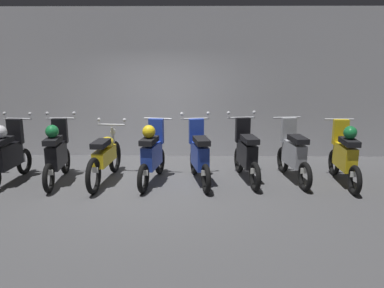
{
  "coord_description": "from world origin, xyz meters",
  "views": [
    {
      "loc": [
        0.88,
        -7.32,
        2.52
      ],
      "look_at": [
        0.75,
        0.22,
        0.75
      ],
      "focal_mm": 38.75,
      "sensor_mm": 36.0,
      "label": 1
    }
  ],
  "objects_px": {
    "motorbike_slot_3": "(105,157)",
    "motorbike_slot_4": "(152,154)",
    "motorbike_slot_1": "(8,154)",
    "motorbike_slot_5": "(199,155)",
    "motorbike_slot_6": "(246,154)",
    "motorbike_slot_8": "(345,155)",
    "motorbike_slot_2": "(57,153)",
    "motorbike_slot_7": "(293,154)"
  },
  "relations": [
    {
      "from": "motorbike_slot_3",
      "to": "motorbike_slot_4",
      "type": "height_order",
      "value": "motorbike_slot_4"
    },
    {
      "from": "motorbike_slot_1",
      "to": "motorbike_slot_4",
      "type": "height_order",
      "value": "motorbike_slot_1"
    },
    {
      "from": "motorbike_slot_7",
      "to": "motorbike_slot_1",
      "type": "bearing_deg",
      "value": -177.33
    },
    {
      "from": "motorbike_slot_1",
      "to": "motorbike_slot_5",
      "type": "xyz_separation_m",
      "value": [
        3.59,
        0.09,
        -0.04
      ]
    },
    {
      "from": "motorbike_slot_4",
      "to": "motorbike_slot_5",
      "type": "bearing_deg",
      "value": 1.43
    },
    {
      "from": "motorbike_slot_1",
      "to": "motorbike_slot_8",
      "type": "distance_m",
      "value": 6.29
    },
    {
      "from": "motorbike_slot_5",
      "to": "motorbike_slot_7",
      "type": "bearing_deg",
      "value": 5.15
    },
    {
      "from": "motorbike_slot_3",
      "to": "motorbike_slot_7",
      "type": "xyz_separation_m",
      "value": [
        3.59,
        0.15,
        0.03
      ]
    },
    {
      "from": "motorbike_slot_5",
      "to": "motorbike_slot_6",
      "type": "distance_m",
      "value": 0.91
    },
    {
      "from": "motorbike_slot_4",
      "to": "motorbike_slot_8",
      "type": "xyz_separation_m",
      "value": [
        3.59,
        -0.03,
        0.0
      ]
    },
    {
      "from": "motorbike_slot_2",
      "to": "motorbike_slot_5",
      "type": "bearing_deg",
      "value": 0.63
    },
    {
      "from": "motorbike_slot_1",
      "to": "motorbike_slot_5",
      "type": "height_order",
      "value": "same"
    },
    {
      "from": "motorbike_slot_3",
      "to": "motorbike_slot_4",
      "type": "xyz_separation_m",
      "value": [
        0.9,
        -0.03,
        0.07
      ]
    },
    {
      "from": "motorbike_slot_1",
      "to": "motorbike_slot_3",
      "type": "xyz_separation_m",
      "value": [
        1.8,
        0.1,
        -0.08
      ]
    },
    {
      "from": "motorbike_slot_5",
      "to": "motorbike_slot_1",
      "type": "bearing_deg",
      "value": -178.57
    },
    {
      "from": "motorbike_slot_1",
      "to": "motorbike_slot_6",
      "type": "xyz_separation_m",
      "value": [
        4.49,
        0.23,
        -0.04
      ]
    },
    {
      "from": "motorbike_slot_4",
      "to": "motorbike_slot_7",
      "type": "distance_m",
      "value": 2.7
    },
    {
      "from": "motorbike_slot_2",
      "to": "motorbike_slot_3",
      "type": "relative_size",
      "value": 0.86
    },
    {
      "from": "motorbike_slot_7",
      "to": "motorbike_slot_2",
      "type": "bearing_deg",
      "value": -177.56
    },
    {
      "from": "motorbike_slot_1",
      "to": "motorbike_slot_4",
      "type": "relative_size",
      "value": 1.01
    },
    {
      "from": "motorbike_slot_3",
      "to": "motorbike_slot_7",
      "type": "height_order",
      "value": "motorbike_slot_7"
    },
    {
      "from": "motorbike_slot_2",
      "to": "motorbike_slot_8",
      "type": "relative_size",
      "value": 1.0
    },
    {
      "from": "motorbike_slot_4",
      "to": "motorbike_slot_2",
      "type": "bearing_deg",
      "value": -179.77
    },
    {
      "from": "motorbike_slot_1",
      "to": "motorbike_slot_2",
      "type": "xyz_separation_m",
      "value": [
        0.9,
        0.06,
        0.0
      ]
    },
    {
      "from": "motorbike_slot_6",
      "to": "motorbike_slot_7",
      "type": "height_order",
      "value": "motorbike_slot_6"
    },
    {
      "from": "motorbike_slot_3",
      "to": "motorbike_slot_4",
      "type": "relative_size",
      "value": 1.17
    },
    {
      "from": "motorbike_slot_5",
      "to": "motorbike_slot_6",
      "type": "height_order",
      "value": "same"
    },
    {
      "from": "motorbike_slot_2",
      "to": "motorbike_slot_6",
      "type": "bearing_deg",
      "value": 2.69
    },
    {
      "from": "motorbike_slot_8",
      "to": "motorbike_slot_5",
      "type": "bearing_deg",
      "value": 178.96
    },
    {
      "from": "motorbike_slot_8",
      "to": "motorbike_slot_1",
      "type": "bearing_deg",
      "value": -179.63
    },
    {
      "from": "motorbike_slot_5",
      "to": "motorbike_slot_7",
      "type": "xyz_separation_m",
      "value": [
        1.8,
        0.16,
        -0.0
      ]
    },
    {
      "from": "motorbike_slot_5",
      "to": "motorbike_slot_4",
      "type": "bearing_deg",
      "value": -178.57
    },
    {
      "from": "motorbike_slot_2",
      "to": "motorbike_slot_4",
      "type": "height_order",
      "value": "motorbike_slot_2"
    },
    {
      "from": "motorbike_slot_4",
      "to": "motorbike_slot_8",
      "type": "distance_m",
      "value": 3.59
    },
    {
      "from": "motorbike_slot_8",
      "to": "motorbike_slot_2",
      "type": "bearing_deg",
      "value": 179.79
    },
    {
      "from": "motorbike_slot_5",
      "to": "motorbike_slot_2",
      "type": "bearing_deg",
      "value": -179.37
    },
    {
      "from": "motorbike_slot_5",
      "to": "motorbike_slot_7",
      "type": "relative_size",
      "value": 0.99
    },
    {
      "from": "motorbike_slot_1",
      "to": "motorbike_slot_8",
      "type": "xyz_separation_m",
      "value": [
        6.29,
        0.04,
        -0.0
      ]
    },
    {
      "from": "motorbike_slot_3",
      "to": "motorbike_slot_6",
      "type": "bearing_deg",
      "value": 2.8
    },
    {
      "from": "motorbike_slot_1",
      "to": "motorbike_slot_4",
      "type": "distance_m",
      "value": 2.7
    },
    {
      "from": "motorbike_slot_2",
      "to": "motorbike_slot_7",
      "type": "height_order",
      "value": "motorbike_slot_2"
    },
    {
      "from": "motorbike_slot_1",
      "to": "motorbike_slot_3",
      "type": "distance_m",
      "value": 1.8
    }
  ]
}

